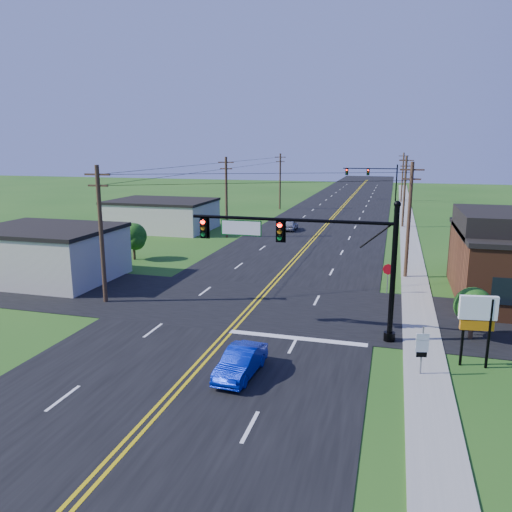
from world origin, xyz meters
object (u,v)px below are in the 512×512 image
(signal_mast_far, at_px, (373,176))
(signal_mast_main, at_px, (308,249))
(blue_car, at_px, (241,363))
(route_sign, at_px, (422,347))
(stop_sign, at_px, (388,272))

(signal_mast_far, bearing_deg, signal_mast_main, -90.08)
(signal_mast_far, relative_size, blue_car, 2.87)
(signal_mast_main, xyz_separation_m, blue_car, (-1.93, -6.03, -4.12))
(signal_mast_far, height_order, route_sign, signal_mast_far)
(signal_mast_main, height_order, signal_mast_far, same)
(signal_mast_main, xyz_separation_m, route_sign, (5.88, -3.81, -3.39))
(route_sign, bearing_deg, signal_mast_main, 134.03)
(signal_mast_main, bearing_deg, stop_sign, 65.08)
(stop_sign, bearing_deg, signal_mast_far, 87.70)
(signal_mast_far, bearing_deg, stop_sign, -86.31)
(signal_mast_far, xyz_separation_m, route_sign, (5.78, -75.81, -3.19))
(blue_car, bearing_deg, signal_mast_far, 92.56)
(signal_mast_main, bearing_deg, signal_mast_far, 89.92)
(signal_mast_far, bearing_deg, route_sign, -85.64)
(signal_mast_main, relative_size, route_sign, 4.86)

